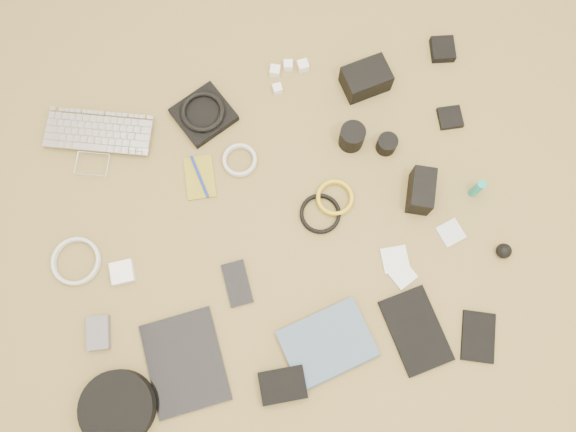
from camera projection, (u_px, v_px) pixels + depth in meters
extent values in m
cube|color=olive|center=(279.00, 231.00, 1.74)|extent=(4.00, 4.00, 0.04)
imported|color=silver|center=(97.00, 147.00, 1.77)|extent=(0.39, 0.33, 0.03)
cube|color=black|center=(204.00, 115.00, 1.79)|extent=(0.22, 0.21, 0.03)
torus|color=black|center=(203.00, 112.00, 1.77)|extent=(0.16, 0.16, 0.02)
cube|color=white|center=(275.00, 71.00, 1.83)|extent=(0.04, 0.04, 0.03)
cube|color=white|center=(288.00, 65.00, 1.84)|extent=(0.04, 0.04, 0.03)
cube|color=white|center=(303.00, 66.00, 1.84)|extent=(0.04, 0.04, 0.03)
cube|color=white|center=(277.00, 89.00, 1.82)|extent=(0.03, 0.03, 0.03)
cube|color=black|center=(366.00, 79.00, 1.80)|extent=(0.16, 0.12, 0.08)
cube|color=black|center=(443.00, 49.00, 1.85)|extent=(0.09, 0.10, 0.03)
cube|color=olive|center=(200.00, 177.00, 1.75)|extent=(0.10, 0.15, 0.01)
cylinder|color=#1324A2|center=(200.00, 177.00, 1.75)|extent=(0.03, 0.15, 0.01)
torus|color=silver|center=(240.00, 161.00, 1.76)|extent=(0.11, 0.11, 0.01)
cylinder|color=black|center=(352.00, 137.00, 1.75)|extent=(0.08, 0.08, 0.08)
cylinder|color=black|center=(387.00, 144.00, 1.75)|extent=(0.08, 0.08, 0.06)
cube|color=black|center=(450.00, 118.00, 1.80)|extent=(0.08, 0.08, 0.02)
cube|color=white|center=(123.00, 272.00, 1.67)|extent=(0.07, 0.07, 0.03)
torus|color=silver|center=(77.00, 261.00, 1.69)|extent=(0.19, 0.19, 0.01)
torus|color=black|center=(320.00, 214.00, 1.72)|extent=(0.16, 0.16, 0.01)
torus|color=gold|center=(335.00, 198.00, 1.73)|extent=(0.14, 0.14, 0.01)
cube|color=black|center=(421.00, 191.00, 1.70)|extent=(0.11, 0.14, 0.09)
cylinder|color=teal|center=(477.00, 189.00, 1.70)|extent=(0.03, 0.03, 0.09)
cube|color=#595A5F|center=(99.00, 333.00, 1.63)|extent=(0.07, 0.10, 0.03)
cube|color=black|center=(185.00, 362.00, 1.61)|extent=(0.23, 0.28, 0.01)
cube|color=black|center=(237.00, 283.00, 1.67)|extent=(0.07, 0.13, 0.01)
cube|color=silver|center=(402.00, 275.00, 1.68)|extent=(0.09, 0.09, 0.01)
cube|color=silver|center=(395.00, 260.00, 1.69)|extent=(0.08, 0.08, 0.01)
cube|color=silver|center=(451.00, 233.00, 1.71)|extent=(0.08, 0.08, 0.01)
sphere|color=black|center=(504.00, 251.00, 1.68)|extent=(0.06, 0.06, 0.05)
cylinder|color=black|center=(118.00, 408.00, 1.56)|extent=(0.21, 0.21, 0.06)
cube|color=black|center=(283.00, 385.00, 1.59)|extent=(0.13, 0.10, 0.03)
imported|color=#42596F|center=(341.00, 374.00, 1.60)|extent=(0.28, 0.23, 0.02)
cube|color=black|center=(416.00, 330.00, 1.63)|extent=(0.17, 0.25, 0.02)
cube|color=black|center=(478.00, 337.00, 1.63)|extent=(0.14, 0.17, 0.01)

